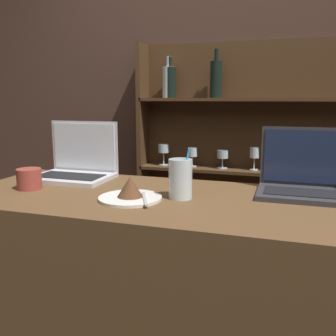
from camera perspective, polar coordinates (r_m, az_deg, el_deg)
The scene contains 8 objects.
bar_counter at distance 1.56m, azimuth 2.63°, elevation -24.03°, with size 1.71×0.63×1.07m.
back_wall at distance 2.48m, azimuth 10.19°, elevation 8.70°, with size 7.00×0.06×2.70m.
back_shelf at distance 2.44m, azimuth 12.30°, elevation -1.03°, with size 1.50×0.18×1.77m.
laptop_near at distance 1.71m, azimuth -13.82°, elevation 0.32°, with size 0.34×0.24×0.25m.
laptop_far at distance 1.47m, azimuth 20.22°, elevation -1.75°, with size 0.34×0.23×0.24m.
cake_plate at distance 1.32m, azimuth -5.78°, elevation -3.67°, with size 0.22×0.22×0.08m.
water_glass at distance 1.32m, azimuth 1.91°, elevation -1.66°, with size 0.08×0.08×0.18m.
coffee_cup at distance 1.56m, azimuth -20.40°, elevation -1.57°, with size 0.09×0.09×0.08m.
Camera 1 is at (0.33, -0.93, 1.42)m, focal length 40.00 mm.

